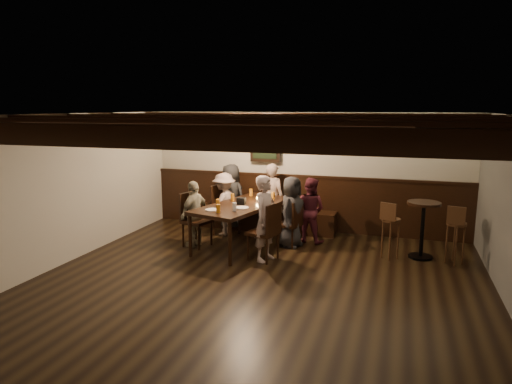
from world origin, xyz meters
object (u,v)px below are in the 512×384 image
(dining_table, at_px, (243,207))
(chair_left_far, at_px, (196,230))
(person_bench_left, at_px, (231,196))
(person_left_far, at_px, (195,214))
(high_top_table, at_px, (423,221))
(chair_left_near, at_px, (225,220))
(person_right_far, at_px, (266,219))
(bar_stool_left, at_px, (390,238))
(person_bench_centre, at_px, (272,198))
(chair_right_near, at_px, (290,232))
(person_left_near, at_px, (224,204))
(bar_stool_right, at_px, (455,242))
(chair_right_far, at_px, (264,242))
(person_bench_right, at_px, (310,210))
(person_right_near, at_px, (291,212))

(dining_table, distance_m, chair_left_far, 0.95)
(person_bench_left, xyz_separation_m, person_left_far, (-0.19, -1.34, -0.08))
(high_top_table, bearing_deg, chair_left_near, 174.85)
(person_right_far, relative_size, bar_stool_left, 1.45)
(person_bench_left, distance_m, person_left_far, 1.36)
(person_bench_centre, bearing_deg, chair_right_near, 140.11)
(dining_table, bearing_deg, person_left_near, 149.04)
(chair_right_near, distance_m, person_right_far, 1.01)
(person_bench_centre, height_order, bar_stool_right, person_bench_centre)
(chair_right_near, distance_m, chair_right_far, 0.90)
(chair_right_near, xyz_separation_m, chair_right_far, (-0.22, -0.87, 0.04))
(person_bench_centre, bearing_deg, person_bench_left, 9.46)
(person_bench_left, height_order, bar_stool_left, person_bench_left)
(person_bench_centre, bearing_deg, chair_right_far, 115.66)
(chair_left_far, bearing_deg, person_left_far, -90.00)
(chair_right_near, xyz_separation_m, person_left_far, (-1.65, -0.50, 0.34))
(chair_right_far, relative_size, person_bench_centre, 0.69)
(person_bench_right, relative_size, bar_stool_left, 1.25)
(bar_stool_right, bearing_deg, dining_table, -165.02)
(person_right_far, relative_size, high_top_table, 1.47)
(person_bench_right, bearing_deg, person_bench_left, 0.00)
(bar_stool_right, bearing_deg, person_left_near, -173.84)
(person_bench_centre, bearing_deg, dining_table, 90.00)
(dining_table, xyz_separation_m, chair_right_far, (0.59, -0.62, -0.42))
(dining_table, distance_m, person_bench_left, 1.27)
(person_bench_centre, xyz_separation_m, person_left_far, (-1.10, -1.26, -0.11))
(dining_table, distance_m, person_left_far, 0.88)
(person_left_far, xyz_separation_m, person_right_near, (1.68, 0.50, 0.04))
(person_left_near, bearing_deg, bar_stool_left, 94.82)
(high_top_table, bearing_deg, person_left_near, 174.78)
(bar_stool_left, bearing_deg, person_bench_centre, 179.98)
(chair_left_near, distance_m, person_right_near, 1.51)
(chair_right_near, xyz_separation_m, person_right_near, (0.03, -0.01, 0.38))
(chair_left_near, distance_m, person_bench_right, 1.71)
(high_top_table, height_order, bar_stool_right, bar_stool_right)
(chair_right_far, bearing_deg, person_bench_left, 50.20)
(chair_right_near, distance_m, person_bench_centre, 1.04)
(chair_left_near, height_order, bar_stool_left, chair_left_near)
(chair_right_near, relative_size, person_right_far, 0.60)
(person_bench_left, relative_size, bar_stool_left, 1.39)
(chair_left_far, distance_m, person_right_far, 1.53)
(person_right_near, bearing_deg, chair_right_near, 90.00)
(person_bench_left, distance_m, person_bench_centre, 0.91)
(chair_right_near, relative_size, person_left_near, 0.69)
(person_left_near, bearing_deg, person_right_far, 59.04)
(person_left_far, height_order, person_right_near, person_right_near)
(dining_table, height_order, chair_right_far, chair_right_far)
(high_top_table, bearing_deg, person_left_far, -172.21)
(chair_right_near, height_order, chair_right_far, chair_right_far)
(chair_left_near, bearing_deg, person_bench_centre, 129.77)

